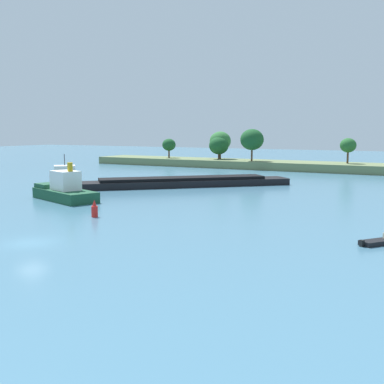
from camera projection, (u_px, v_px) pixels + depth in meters
The scene contains 6 objects.
ground_plane at pixel (31, 243), 41.03m from camera, with size 400.00×400.00×0.00m, color teal.
treeline_island at pixel (244, 159), 121.74m from camera, with size 85.96×11.46×9.71m.
tugboat at pixel (64, 190), 65.83m from camera, with size 11.92×7.60×5.23m.
cargo_barge at pixel (169, 182), 81.01m from camera, with size 32.46×31.16×5.72m.
small_motorboat at pixel (384, 241), 40.70m from camera, with size 3.77×4.51×0.90m.
channel_buoy_red at pixel (95, 210), 53.11m from camera, with size 0.70×0.70×1.90m.
Camera 1 is at (31.40, -28.49, 9.54)m, focal length 45.28 mm.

